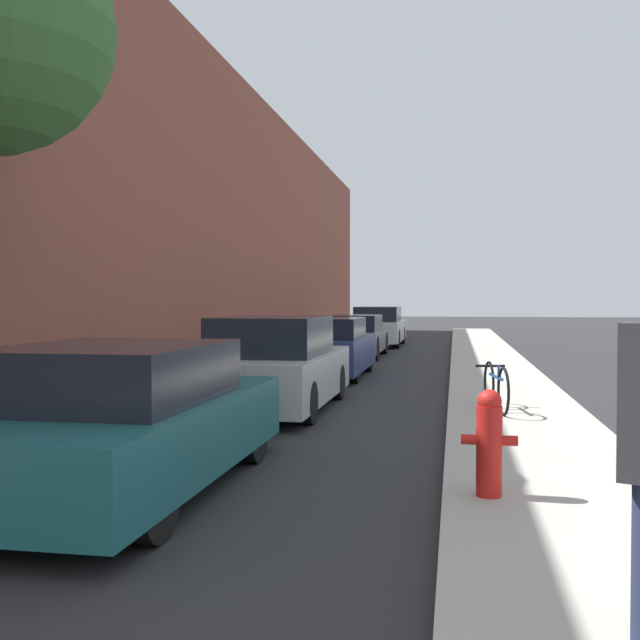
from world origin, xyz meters
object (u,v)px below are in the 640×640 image
Objects in this scene: parked_car_white at (378,327)px; fire_hydrant at (489,441)px; parked_car_silver at (274,366)px; parked_car_teal at (119,420)px; parked_car_navy at (325,348)px; bicycle at (496,387)px; parked_car_grey at (355,336)px.

parked_car_white is 5.29× the size of fire_hydrant.
fire_hydrant is (3.08, -5.17, -0.11)m from parked_car_silver.
parked_car_teal is 3.26m from fire_hydrant.
parked_car_teal reaches higher than parked_car_navy.
parked_car_teal is 5.15m from parked_car_silver.
parked_car_navy is 0.89× the size of parked_car_white.
parked_car_silver is 0.92× the size of parked_car_white.
parked_car_navy reaches higher than fire_hydrant.
parked_car_navy reaches higher than bicycle.
parked_car_white is (0.06, 11.39, 0.06)m from parked_car_navy.
bicycle is at bearing -5.27° from parked_car_silver.
bicycle is (3.47, -5.45, -0.17)m from parked_car_navy.
parked_car_navy is at bearing -89.06° from parked_car_grey.
parked_car_teal is at bearing -90.43° from parked_car_white.
parked_car_silver is 3.41m from bicycle.
parked_car_navy is 2.49× the size of bicycle.
fire_hydrant is (3.25, -16.16, -0.05)m from parked_car_grey.
bicycle is at bearing 86.35° from fire_hydrant.
parked_car_grey reaches higher than bicycle.
bicycle is at bearing -78.55° from parked_car_white.
parked_car_navy is at bearing 90.87° from parked_car_silver.
parked_car_teal is at bearing -90.04° from parked_car_grey.
parked_car_white is 21.91m from fire_hydrant.
parked_car_white is at bearing 98.14° from fire_hydrant.
parked_car_grey is at bearing 89.96° from parked_car_teal.
fire_hydrant is at bearing -102.44° from bicycle.
parked_car_silver is at bearing -89.09° from parked_car_grey.
parked_car_grey is 0.96× the size of parked_car_white.
parked_car_silver is (0.18, 5.14, 0.04)m from parked_car_teal.
fire_hydrant is at bearing -0.41° from parked_car_teal.
fire_hydrant is at bearing -81.86° from parked_car_white.
parked_car_grey is at bearing 101.38° from fire_hydrant.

